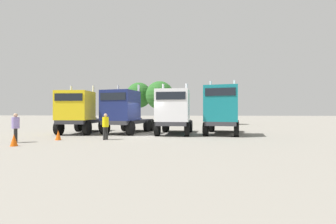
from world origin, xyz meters
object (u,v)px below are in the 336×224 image
at_px(semi_truck_white, 174,112).
at_px(traffic_cone_far, 14,140).
at_px(semi_truck_navy, 124,111).
at_px(traffic_cone_mid, 58,135).
at_px(visitor_with_camera, 16,126).
at_px(semi_truck_yellow, 79,112).
at_px(semi_truck_teal, 222,110).
at_px(visitor_in_hivis, 106,125).

relative_size(semi_truck_white, traffic_cone_far, 9.49).
distance_m(semi_truck_navy, traffic_cone_far, 8.38).
bearing_deg(traffic_cone_far, traffic_cone_mid, 73.49).
relative_size(visitor_with_camera, traffic_cone_far, 2.70).
bearing_deg(semi_truck_navy, traffic_cone_mid, -21.53).
bearing_deg(traffic_cone_mid, traffic_cone_far, -106.51).
relative_size(semi_truck_yellow, traffic_cone_far, 9.47).
height_order(semi_truck_teal, traffic_cone_mid, semi_truck_teal).
bearing_deg(semi_truck_yellow, semi_truck_navy, 94.60).
bearing_deg(semi_truck_yellow, visitor_with_camera, -13.21).
distance_m(semi_truck_yellow, semi_truck_teal, 11.44).
bearing_deg(traffic_cone_mid, semi_truck_yellow, 99.04).
distance_m(visitor_in_hivis, traffic_cone_mid, 3.02).
height_order(semi_truck_yellow, semi_truck_white, semi_truck_white).
bearing_deg(traffic_cone_mid, semi_truck_teal, 22.12).
height_order(visitor_with_camera, traffic_cone_far, visitor_with_camera).
bearing_deg(semi_truck_teal, traffic_cone_mid, -56.43).
relative_size(semi_truck_white, traffic_cone_mid, 9.56).
xyz_separation_m(semi_truck_navy, visitor_in_hivis, (-0.02, -4.18, -0.86)).
height_order(semi_truck_yellow, traffic_cone_mid, semi_truck_yellow).
xyz_separation_m(semi_truck_yellow, visitor_with_camera, (-1.08, -5.61, -0.80)).
bearing_deg(semi_truck_yellow, semi_truck_white, 87.05).
height_order(visitor_in_hivis, traffic_cone_far, visitor_in_hivis).
bearing_deg(semi_truck_yellow, traffic_cone_mid, 6.73).
bearing_deg(visitor_with_camera, traffic_cone_far, -87.13).
distance_m(semi_truck_navy, visitor_with_camera, 7.70).
bearing_deg(traffic_cone_far, semi_truck_white, 40.94).
distance_m(semi_truck_teal, visitor_with_camera, 13.83).
distance_m(semi_truck_white, traffic_cone_far, 10.50).
bearing_deg(semi_truck_teal, semi_truck_white, -74.17).
relative_size(semi_truck_yellow, visitor_with_camera, 3.51).
relative_size(semi_truck_yellow, traffic_cone_mid, 9.54).
xyz_separation_m(semi_truck_navy, semi_truck_teal, (7.83, -0.24, 0.12)).
distance_m(semi_truck_white, traffic_cone_mid, 8.29).
xyz_separation_m(semi_truck_white, traffic_cone_far, (-7.86, -6.82, -1.47)).
bearing_deg(visitor_in_hivis, visitor_with_camera, 35.33).
bearing_deg(semi_truck_white, semi_truck_teal, 97.73).
height_order(semi_truck_navy, visitor_in_hivis, semi_truck_navy).
xyz_separation_m(semi_truck_white, traffic_cone_mid, (-7.05, -4.09, -1.48)).
height_order(semi_truck_white, visitor_with_camera, semi_truck_white).
relative_size(semi_truck_yellow, semi_truck_navy, 0.96).
height_order(semi_truck_white, semi_truck_teal, semi_truck_teal).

